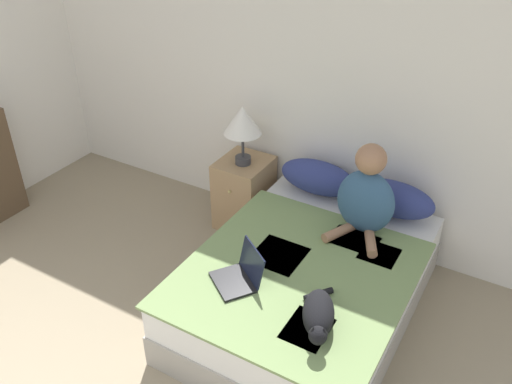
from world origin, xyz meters
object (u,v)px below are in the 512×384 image
(laptop_open, at_px, (240,275))
(table_lamp, at_px, (243,122))
(pillow_near, at_px, (318,177))
(cat_tabby, at_px, (318,315))
(pillow_far, at_px, (393,199))
(bed, at_px, (307,286))
(nightstand, at_px, (244,193))
(person_sitting, at_px, (366,197))

(laptop_open, xyz_separation_m, table_lamp, (-0.67, 1.14, 0.45))
(pillow_near, height_order, cat_tabby, pillow_near)
(laptop_open, bearing_deg, table_lamp, 155.75)
(pillow_far, xyz_separation_m, cat_tabby, (0.00, -1.33, -0.04))
(pillow_near, distance_m, pillow_far, 0.62)
(table_lamp, bearing_deg, laptop_open, -59.62)
(pillow_near, bearing_deg, laptop_open, -88.68)
(pillow_far, bearing_deg, pillow_near, 180.00)
(pillow_far, relative_size, laptop_open, 1.58)
(bed, distance_m, nightstand, 1.21)
(pillow_far, height_order, nightstand, pillow_far)
(laptop_open, bearing_deg, bed, 92.91)
(bed, relative_size, pillow_far, 3.06)
(laptop_open, xyz_separation_m, nightstand, (-0.68, 1.17, -0.24))
(pillow_far, xyz_separation_m, person_sitting, (-0.11, -0.32, 0.16))
(bed, distance_m, person_sitting, 0.75)
(table_lamp, bearing_deg, pillow_far, 3.88)
(cat_tabby, relative_size, table_lamp, 1.04)
(pillow_far, height_order, laptop_open, pillow_far)
(bed, height_order, person_sitting, person_sitting)
(laptop_open, distance_m, table_lamp, 1.40)
(person_sitting, bearing_deg, nightstand, 167.21)
(nightstand, bearing_deg, laptop_open, -59.82)
(pillow_near, bearing_deg, pillow_far, 0.00)
(laptop_open, height_order, nightstand, laptop_open)
(person_sitting, height_order, table_lamp, person_sitting)
(bed, height_order, table_lamp, table_lamp)
(person_sitting, bearing_deg, pillow_far, 70.56)
(person_sitting, distance_m, laptop_open, 1.06)
(cat_tabby, bearing_deg, pillow_far, 156.70)
(pillow_near, relative_size, laptop_open, 1.58)
(pillow_far, relative_size, person_sitting, 0.91)
(pillow_far, bearing_deg, cat_tabby, -89.84)
(laptop_open, relative_size, nightstand, 0.63)
(pillow_far, height_order, cat_tabby, pillow_far)
(bed, height_order, laptop_open, laptop_open)
(bed, distance_m, pillow_far, 0.93)
(pillow_far, distance_m, laptop_open, 1.37)
(pillow_near, bearing_deg, table_lamp, -172.42)
(bed, relative_size, table_lamp, 3.76)
(table_lamp, bearing_deg, bed, -36.48)
(pillow_far, bearing_deg, bed, -111.35)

